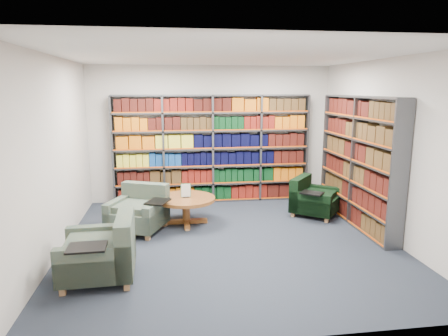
{
  "coord_description": "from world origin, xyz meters",
  "views": [
    {
      "loc": [
        -0.89,
        -5.78,
        2.34
      ],
      "look_at": [
        0.0,
        0.6,
        1.05
      ],
      "focal_mm": 32.0,
      "sensor_mm": 36.0,
      "label": 1
    }
  ],
  "objects": [
    {
      "name": "chair_green_right",
      "position": [
        1.74,
        1.15,
        0.28
      ],
      "size": [
        1.08,
        1.09,
        0.7
      ],
      "color": "black",
      "rests_on": "ground"
    },
    {
      "name": "bookshelf_back",
      "position": [
        0.0,
        2.34,
        1.1
      ],
      "size": [
        4.0,
        0.28,
        2.2
      ],
      "color": "#47494F",
      "rests_on": "ground"
    },
    {
      "name": "bookshelf_right",
      "position": [
        2.34,
        0.6,
        1.1
      ],
      "size": [
        0.28,
        2.5,
        2.2
      ],
      "color": "#47494F",
      "rests_on": "ground"
    },
    {
      "name": "chair_teal_front",
      "position": [
        -1.71,
        -0.97,
        0.32
      ],
      "size": [
        0.91,
        1.05,
        0.8
      ],
      "color": "#001E2F",
      "rests_on": "ground"
    },
    {
      "name": "chair_teal_left",
      "position": [
        -1.4,
        0.77,
        0.3
      ],
      "size": [
        1.1,
        1.08,
        0.75
      ],
      "color": "#001E2F",
      "rests_on": "ground"
    },
    {
      "name": "coffee_table",
      "position": [
        -0.62,
        0.93,
        0.38
      ],
      "size": [
        1.02,
        1.02,
        0.71
      ],
      "color": "olive",
      "rests_on": "ground"
    },
    {
      "name": "room_shell",
      "position": [
        0.0,
        0.0,
        1.4
      ],
      "size": [
        5.02,
        5.02,
        2.82
      ],
      "color": "black",
      "rests_on": "ground"
    }
  ]
}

